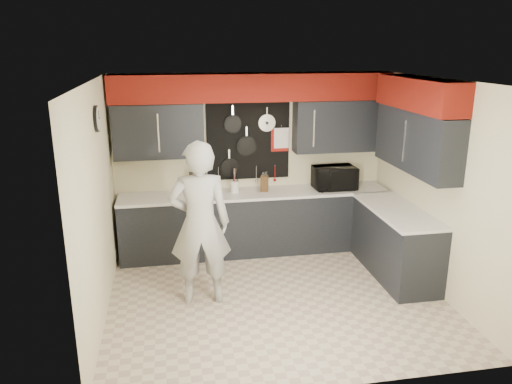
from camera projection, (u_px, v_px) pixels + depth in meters
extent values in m
plane|color=beige|center=(276.00, 296.00, 6.13)|extent=(4.00, 4.00, 0.00)
cube|color=#F2E7BB|center=(252.00, 162.00, 7.40)|extent=(4.00, 0.01, 2.60)
cube|color=black|center=(159.00, 131.00, 6.88)|extent=(1.24, 0.32, 0.75)
cube|color=black|center=(339.00, 126.00, 7.33)|extent=(1.34, 0.32, 0.75)
cube|color=maroon|center=(253.00, 87.00, 6.93)|extent=(3.94, 0.36, 0.38)
cube|color=black|center=(248.00, 140.00, 7.29)|extent=(1.22, 0.03, 1.15)
cylinder|color=black|center=(233.00, 124.00, 7.15)|extent=(0.26, 0.04, 0.26)
cylinder|color=black|center=(247.00, 146.00, 7.27)|extent=(0.30, 0.04, 0.30)
cylinder|color=black|center=(229.00, 167.00, 7.32)|extent=(0.27, 0.04, 0.27)
cylinder|color=silver|center=(267.00, 123.00, 7.23)|extent=(0.25, 0.02, 0.25)
cube|color=maroon|center=(280.00, 140.00, 7.36)|extent=(0.26, 0.01, 0.34)
cube|color=white|center=(281.00, 138.00, 7.34)|extent=(0.22, 0.01, 0.30)
cylinder|color=silver|center=(219.00, 175.00, 7.34)|extent=(0.01, 0.01, 0.20)
cylinder|color=silver|center=(238.00, 174.00, 7.38)|extent=(0.01, 0.01, 0.20)
cylinder|color=silver|center=(256.00, 173.00, 7.43)|extent=(0.01, 0.01, 0.20)
cylinder|color=silver|center=(275.00, 172.00, 7.48)|extent=(0.01, 0.01, 0.20)
cube|color=#F2E7BB|center=(436.00, 187.00, 6.10)|extent=(0.01, 3.50, 2.60)
cube|color=black|center=(416.00, 141.00, 6.20)|extent=(0.32, 1.70, 0.75)
cube|color=maroon|center=(419.00, 94.00, 6.04)|extent=(0.36, 1.70, 0.38)
cube|color=#F2E7BB|center=(98.00, 205.00, 5.42)|extent=(0.01, 3.50, 2.60)
cylinder|color=black|center=(97.00, 119.00, 5.55)|extent=(0.04, 0.30, 0.30)
cylinder|color=white|center=(99.00, 119.00, 5.55)|extent=(0.01, 0.26, 0.26)
cube|color=black|center=(255.00, 223.00, 7.37)|extent=(3.90, 0.60, 0.88)
cube|color=white|center=(255.00, 193.00, 7.23)|extent=(3.90, 0.63, 0.04)
cube|color=black|center=(395.00, 243.00, 6.62)|extent=(0.60, 1.60, 0.88)
cube|color=white|center=(397.00, 210.00, 6.49)|extent=(0.63, 1.60, 0.04)
cube|color=black|center=(258.00, 254.00, 7.24)|extent=(3.90, 0.06, 0.10)
imported|color=black|center=(334.00, 178.00, 7.35)|extent=(0.62, 0.43, 0.33)
cube|color=#3E2413|center=(264.00, 183.00, 7.23)|extent=(0.13, 0.13, 0.23)
cylinder|color=white|center=(235.00, 187.00, 7.21)|extent=(0.12, 0.12, 0.16)
cube|color=black|center=(198.00, 193.00, 7.11)|extent=(0.23, 0.26, 0.03)
cube|color=black|center=(198.00, 182.00, 7.14)|extent=(0.18, 0.11, 0.29)
cube|color=black|center=(198.00, 175.00, 7.03)|extent=(0.23, 0.26, 0.06)
cylinder|color=black|center=(198.00, 188.00, 7.07)|extent=(0.11, 0.11, 0.13)
imported|color=#A4A4A2|center=(200.00, 224.00, 5.76)|extent=(0.74, 0.51, 1.96)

